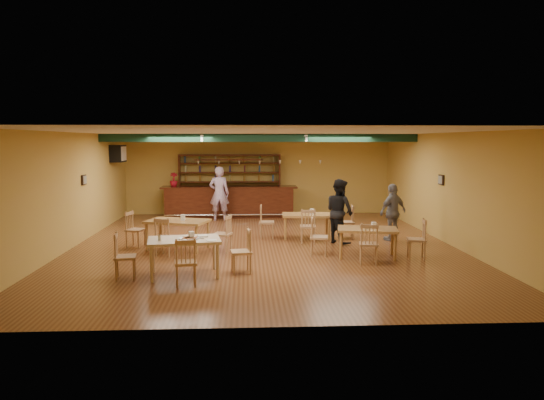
{
  "coord_description": "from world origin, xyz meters",
  "views": [
    {
      "loc": [
        -0.46,
        -13.31,
        2.78
      ],
      "look_at": [
        0.26,
        0.6,
        1.15
      ],
      "focal_mm": 33.48,
      "sensor_mm": 36.0,
      "label": 1
    }
  ],
  "objects": [
    {
      "name": "poinsettia",
      "position": [
        -3.08,
        5.15,
        1.38
      ],
      "size": [
        0.36,
        0.36,
        0.51
      ],
      "primitive_type": "imported",
      "rotation": [
        0.0,
        0.0,
        0.35
      ],
      "color": "maroon",
      "rests_on": "bar_counter"
    },
    {
      "name": "picture_left",
      "position": [
        -4.97,
        1.0,
        1.7
      ],
      "size": [
        0.04,
        0.34,
        0.28
      ],
      "primitive_type": "cube",
      "color": "black",
      "rests_on": "wall_left"
    },
    {
      "name": "back_bar_hutch",
      "position": [
        -1.07,
        5.78,
        1.14
      ],
      "size": [
        3.8,
        0.4,
        2.28
      ],
      "primitive_type": "cube",
      "color": "#33110A",
      "rests_on": "ground"
    },
    {
      "name": "ceiling_beam",
      "position": [
        0.0,
        2.8,
        2.87
      ],
      "size": [
        10.0,
        0.3,
        0.25
      ],
      "primitive_type": "cube",
      "color": "black",
      "rests_on": "ceiling"
    },
    {
      "name": "floor",
      "position": [
        0.0,
        0.0,
        0.0
      ],
      "size": [
        12.0,
        12.0,
        0.0
      ],
      "primitive_type": "plane",
      "color": "brown",
      "rests_on": "ground"
    },
    {
      "name": "picture_right",
      "position": [
        4.97,
        0.5,
        1.7
      ],
      "size": [
        0.04,
        0.34,
        0.28
      ],
      "primitive_type": "cube",
      "color": "black",
      "rests_on": "wall_right"
    },
    {
      "name": "parmesan_shaker",
      "position": [
        -2.21,
        -3.16,
        0.83
      ],
      "size": [
        0.08,
        0.08,
        0.11
      ],
      "primitive_type": "cylinder",
      "rotation": [
        0.0,
        0.0,
        0.15
      ],
      "color": "#EAE5C6",
      "rests_on": "near_table"
    },
    {
      "name": "dining_table_c",
      "position": [
        -2.22,
        -0.39,
        0.38
      ],
      "size": [
        1.72,
        1.33,
        0.76
      ],
      "primitive_type": "cube",
      "rotation": [
        0.0,
        0.0,
        -0.3
      ],
      "color": "#A87E3B",
      "rests_on": "ground"
    },
    {
      "name": "near_table",
      "position": [
        -1.74,
        -3.0,
        0.39
      ],
      "size": [
        1.58,
        1.14,
        0.78
      ],
      "primitive_type": "cube",
      "rotation": [
        0.0,
        0.0,
        0.15
      ],
      "color": "beige",
      "rests_on": "ground"
    },
    {
      "name": "track_rail_right",
      "position": [
        1.4,
        3.4,
        2.94
      ],
      "size": [
        0.05,
        2.5,
        0.05
      ],
      "primitive_type": "cube",
      "color": "white",
      "rests_on": "ceiling"
    },
    {
      "name": "dining_table_d",
      "position": [
        2.44,
        -1.49,
        0.35
      ],
      "size": [
        1.53,
        1.09,
        0.7
      ],
      "primitive_type": "cube",
      "rotation": [
        0.0,
        0.0,
        -0.19
      ],
      "color": "#A87E3B",
      "rests_on": "ground"
    },
    {
      "name": "pizza_server",
      "position": [
        -1.48,
        -2.95,
        0.8
      ],
      "size": [
        0.31,
        0.26,
        0.0
      ],
      "primitive_type": "cube",
      "rotation": [
        0.0,
        0.0,
        -0.65
      ],
      "color": "silver",
      "rests_on": "pizza_tray"
    },
    {
      "name": "track_rail_left",
      "position": [
        -1.8,
        3.4,
        2.94
      ],
      "size": [
        0.05,
        2.5,
        0.05
      ],
      "primitive_type": "cube",
      "color": "white",
      "rests_on": "ceiling"
    },
    {
      "name": "dining_table_b",
      "position": [
        1.27,
        1.0,
        0.35
      ],
      "size": [
        1.44,
        0.92,
        0.69
      ],
      "primitive_type": "cube",
      "rotation": [
        0.0,
        0.0,
        -0.07
      ],
      "color": "#A87E3B",
      "rests_on": "ground"
    },
    {
      "name": "bar_counter",
      "position": [
        -1.07,
        5.15,
        0.56
      ],
      "size": [
        4.92,
        0.85,
        1.13
      ],
      "primitive_type": "cube",
      "color": "#33110A",
      "rests_on": "ground"
    },
    {
      "name": "patron_right_a",
      "position": [
        2.07,
        0.2,
        0.88
      ],
      "size": [
        0.99,
        1.07,
        1.76
      ],
      "primitive_type": "imported",
      "rotation": [
        0.0,
        0.0,
        2.07
      ],
      "color": "black",
      "rests_on": "ground"
    },
    {
      "name": "side_plate",
      "position": [
        -1.17,
        -3.21,
        0.79
      ],
      "size": [
        0.25,
        0.25,
        0.01
      ],
      "primitive_type": "cylinder",
      "rotation": [
        0.0,
        0.0,
        0.15
      ],
      "color": "white",
      "rests_on": "near_table"
    },
    {
      "name": "ac_unit",
      "position": [
        -4.8,
        4.2,
        2.35
      ],
      "size": [
        0.34,
        0.7,
        0.48
      ],
      "primitive_type": "cube",
      "color": "white",
      "rests_on": "wall_left"
    },
    {
      "name": "patron_right_b",
      "position": [
        3.64,
        0.51,
        0.8
      ],
      "size": [
        1.01,
        0.8,
        1.59
      ],
      "primitive_type": "imported",
      "rotation": [
        0.0,
        0.0,
        3.65
      ],
      "color": "gray",
      "rests_on": "ground"
    },
    {
      "name": "napkin_stack",
      "position": [
        -1.37,
        -2.79,
        0.79
      ],
      "size": [
        0.24,
        0.2,
        0.03
      ],
      "primitive_type": "cube",
      "rotation": [
        0.0,
        0.0,
        0.3
      ],
      "color": "white",
      "rests_on": "near_table"
    },
    {
      "name": "patron_bar",
      "position": [
        -1.4,
        4.33,
        0.95
      ],
      "size": [
        0.71,
        0.48,
        1.9
      ],
      "primitive_type": "imported",
      "rotation": [
        0.0,
        0.0,
        3.11
      ],
      "color": "#7A479B",
      "rests_on": "ground"
    },
    {
      "name": "pizza_tray",
      "position": [
        -1.63,
        -3.0,
        0.79
      ],
      "size": [
        0.54,
        0.54,
        0.01
      ],
      "primitive_type": "cylinder",
      "rotation": [
        0.0,
        0.0,
        0.48
      ],
      "color": "silver",
      "rests_on": "near_table"
    }
  ]
}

